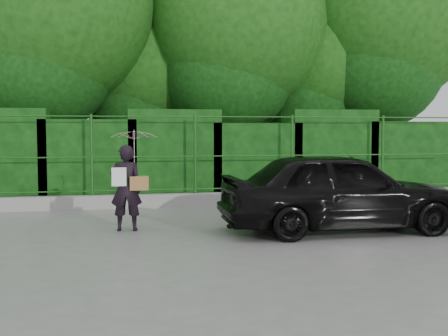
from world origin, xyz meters
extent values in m
plane|color=gray|center=(0.00, 0.00, 0.00)|extent=(80.00, 80.00, 0.00)
cube|color=#9E9E99|center=(0.00, 4.50, 0.15)|extent=(14.00, 0.25, 0.30)
cylinder|color=#1C5018|center=(-1.90, 4.50, 1.20)|extent=(0.06, 0.06, 1.80)
cylinder|color=#1C5018|center=(0.40, 4.50, 1.20)|extent=(0.06, 0.06, 1.80)
cylinder|color=#1C5018|center=(2.70, 4.50, 1.20)|extent=(0.06, 0.06, 1.80)
cylinder|color=#1C5018|center=(5.00, 4.50, 1.20)|extent=(0.06, 0.06, 1.80)
cylinder|color=#1C5018|center=(0.00, 4.50, 0.40)|extent=(13.60, 0.03, 0.03)
cylinder|color=#1C5018|center=(0.00, 4.50, 1.15)|extent=(13.60, 0.03, 0.03)
cylinder|color=#1C5018|center=(0.00, 4.50, 2.05)|extent=(13.60, 0.03, 0.03)
cube|color=black|center=(-4.00, 5.50, 1.12)|extent=(2.20, 1.20, 2.24)
cube|color=black|center=(-2.00, 5.50, 1.00)|extent=(2.20, 1.20, 1.99)
cube|color=black|center=(0.00, 5.50, 1.12)|extent=(2.20, 1.20, 2.23)
cube|color=black|center=(2.00, 5.50, 0.96)|extent=(2.20, 1.20, 1.92)
cube|color=black|center=(4.00, 5.50, 1.12)|extent=(2.20, 1.20, 2.25)
cube|color=black|center=(6.00, 5.50, 0.98)|extent=(2.20, 1.20, 1.96)
cylinder|color=black|center=(-3.00, 7.20, 2.25)|extent=(0.36, 0.36, 4.50)
sphere|color=#14470F|center=(-3.00, 7.20, 4.95)|extent=(5.40, 5.40, 5.40)
cylinder|color=black|center=(-0.50, 8.50, 1.62)|extent=(0.36, 0.36, 3.25)
sphere|color=#14470F|center=(-0.50, 8.50, 3.58)|extent=(3.90, 3.90, 3.90)
cylinder|color=black|center=(2.00, 7.50, 2.12)|extent=(0.36, 0.36, 4.25)
sphere|color=#14470F|center=(2.00, 7.50, 4.68)|extent=(5.10, 5.10, 5.10)
cylinder|color=black|center=(4.50, 8.20, 1.75)|extent=(0.36, 0.36, 3.50)
sphere|color=#14470F|center=(4.50, 8.20, 3.85)|extent=(4.20, 4.20, 4.20)
cylinder|color=black|center=(6.50, 7.80, 2.38)|extent=(0.36, 0.36, 4.75)
sphere|color=#14470F|center=(6.50, 7.80, 5.23)|extent=(5.70, 5.70, 5.70)
imported|color=black|center=(-1.21, 1.67, 0.75)|extent=(0.59, 0.42, 1.50)
imported|color=beige|center=(-1.06, 1.72, 1.39)|extent=(0.82, 0.84, 0.76)
cube|color=olive|center=(-0.99, 1.59, 0.84)|extent=(0.32, 0.15, 0.24)
cube|color=white|center=(-1.33, 1.55, 0.95)|extent=(0.25, 0.02, 0.32)
imported|color=black|center=(2.42, 0.93, 0.70)|extent=(4.13, 1.66, 1.41)
camera|label=1|loc=(-1.36, -8.16, 1.77)|focal=45.00mm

